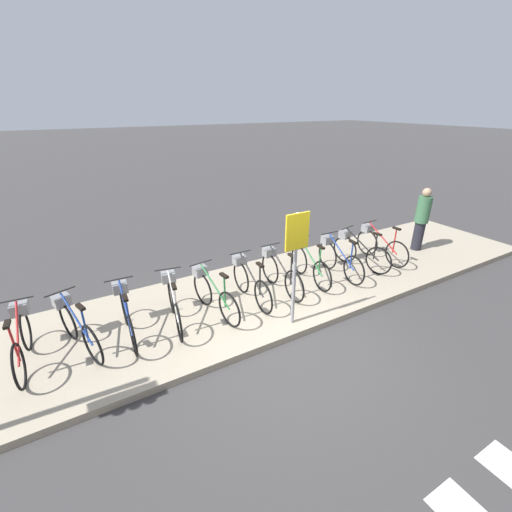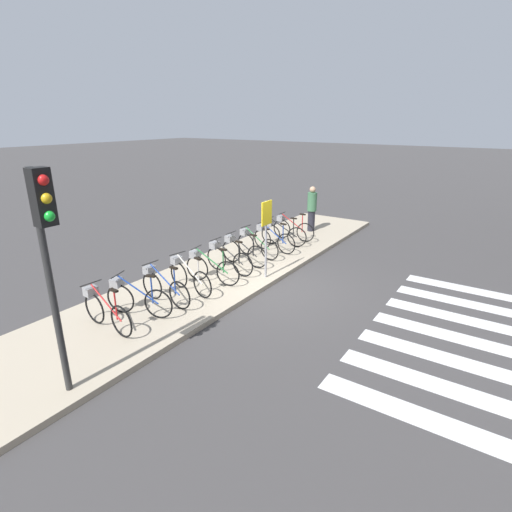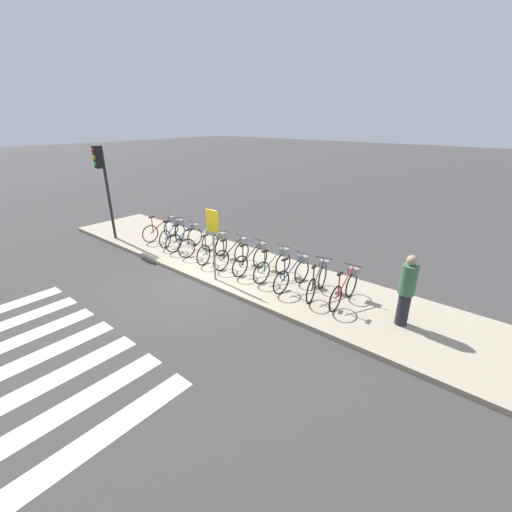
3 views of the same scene
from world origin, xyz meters
The scene contains 16 objects.
ground_plane centered at (0.00, 0.00, 0.00)m, with size 120.00×120.00×0.00m, color #423F3F.
sidewalk centered at (0.00, 1.46, 0.06)m, with size 15.24×2.91×0.12m.
parked_bicycle_0 centered at (-3.72, 1.48, 0.55)m, with size 0.46×1.55×0.95m.
parked_bicycle_1 centered at (-3.00, 1.43, 0.55)m, with size 0.61×1.49×0.95m.
parked_bicycle_2 centered at (-2.25, 1.40, 0.55)m, with size 0.46×1.55×0.95m.
parked_bicycle_3 centered at (-1.47, 1.37, 0.55)m, with size 0.46×1.53×0.95m.
parked_bicycle_4 centered at (-0.76, 1.31, 0.55)m, with size 0.46×1.54×0.95m.
parked_bicycle_5 centered at (0.04, 1.37, 0.55)m, with size 0.46×1.55×0.95m.
parked_bicycle_6 centered at (0.77, 1.41, 0.55)m, with size 0.46×1.55×0.95m.
parked_bicycle_7 centered at (1.55, 1.47, 0.55)m, with size 0.46×1.55×0.95m.
parked_bicycle_8 centered at (2.29, 1.34, 0.55)m, with size 0.46×1.55×0.95m.
parked_bicycle_9 centered at (2.99, 1.41, 0.55)m, with size 0.50×1.52×0.95m.
parked_bicycle_10 centered at (3.73, 1.45, 0.55)m, with size 0.46×1.55×0.95m.
pedestrian centered at (5.13, 1.38, 0.98)m, with size 0.34×0.34×1.64m.
traffic_light centered at (-5.23, 0.24, 2.55)m, with size 0.24×0.40×3.37m.
sign_post centered at (0.32, 0.29, 1.50)m, with size 0.44×0.07×2.02m.
Camera 3 is at (6.84, -5.68, 4.40)m, focal length 24.00 mm.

